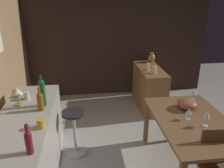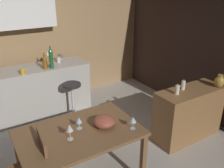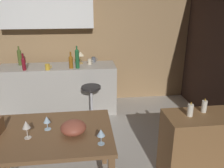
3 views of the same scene
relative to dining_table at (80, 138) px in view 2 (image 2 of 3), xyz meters
The scene contains 20 objects.
ground_plane 0.80m from the dining_table, 81.14° to the left, with size 9.00×9.00×0.00m, color #B7B2A8.
wall_kitchen_back 2.63m from the dining_table, 89.81° to the left, with size 5.20×0.33×2.60m.
wall_side_right 2.80m from the dining_table, 15.94° to the left, with size 0.10×4.40×2.60m, color #33231E.
dining_table is the anchor object (origin of this frame).
kitchen_counter 2.01m from the dining_table, 92.01° to the left, with size 2.10×0.60×0.90m, color #B2ADA3.
sideboard_cabinet 1.85m from the dining_table, ahead, with size 1.10×0.44×0.82m, color olive.
bar_stool 1.59m from the dining_table, 70.70° to the left, with size 0.34×0.34×0.67m.
wine_glass_left 0.27m from the dining_table, 150.19° to the right, with size 0.08×0.08×0.18m.
wine_glass_right 0.20m from the dining_table, 63.92° to the left, with size 0.07×0.07×0.15m.
wine_glass_center 0.65m from the dining_table, 25.54° to the right, with size 0.08×0.08×0.15m.
fruit_bowl 0.34m from the dining_table, ahead, with size 0.26×0.26×0.13m, color #9E4C38.
wine_bottle_amber 1.87m from the dining_table, 83.97° to the left, with size 0.07×0.07×0.29m.
wine_bottle_green 1.88m from the dining_table, 80.46° to the left, with size 0.07×0.07×0.39m.
cup_cream 2.14m from the dining_table, 75.82° to the left, with size 0.11×0.07×0.10m.
cup_slate 2.31m from the dining_table, 74.82° to the left, with size 0.11×0.08×0.10m.
cup_mustard 1.79m from the dining_table, 96.47° to the left, with size 0.11×0.08×0.10m.
counter_lamp 2.18m from the dining_table, 80.44° to the left, with size 0.14×0.14×0.23m.
pillar_candle_tall 1.75m from the dining_table, ahead, with size 0.06×0.06×0.16m.
pillar_candle_short 1.55m from the dining_table, ahead, with size 0.06×0.06×0.16m.
vase_brass 2.28m from the dining_table, ahead, with size 0.15×0.15×0.20m.
Camera 2 is at (-0.95, -2.62, 2.33)m, focal length 38.88 mm.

